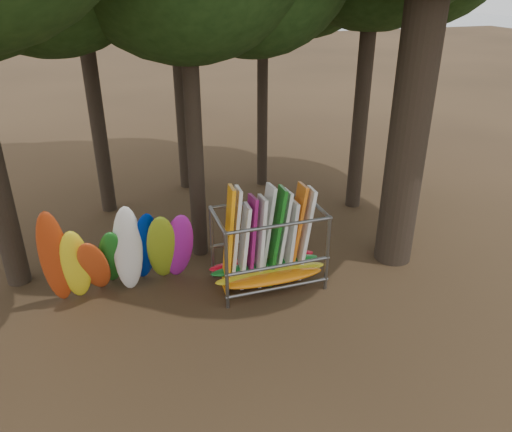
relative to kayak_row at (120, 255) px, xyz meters
name	(u,v)px	position (x,y,z in m)	size (l,w,h in m)	color
ground	(254,290)	(3.27, -0.73, -1.26)	(120.00, 120.00, 0.00)	#47331E
lake	(111,39)	(3.27, 59.27, -1.26)	(160.00, 160.00, 0.00)	gray
far_shore	(95,3)	(3.27, 109.27, 0.74)	(160.00, 4.00, 4.00)	black
kayak_row	(120,255)	(0.00, 0.00, 0.00)	(3.70, 2.02, 3.09)	#BA3A13
storage_rack	(268,250)	(3.73, -0.48, -0.25)	(3.08, 1.50, 2.86)	slate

